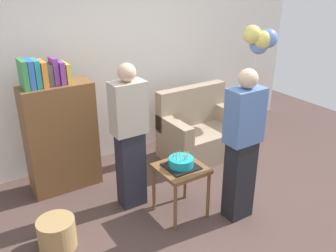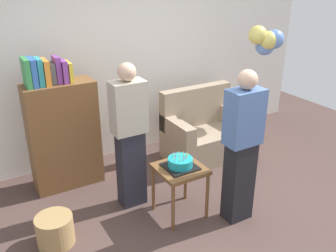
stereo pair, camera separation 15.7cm
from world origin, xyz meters
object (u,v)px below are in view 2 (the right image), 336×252
(side_table, at_px, (180,174))
(handbag, at_px, (250,158))
(bookshelf, at_px, (63,131))
(birthday_cake, at_px, (180,163))
(person_holding_cake, at_px, (242,148))
(balloon_bunch, at_px, (267,40))
(couch, at_px, (203,133))
(person_blowing_candles, at_px, (130,136))
(wicker_basket, at_px, (55,230))

(side_table, xyz_separation_m, handbag, (1.41, 0.44, -0.39))
(side_table, bearing_deg, bookshelf, 125.25)
(birthday_cake, xyz_separation_m, handbag, (1.41, 0.44, -0.53))
(person_holding_cake, xyz_separation_m, balloon_bunch, (1.42, 1.23, 0.74))
(balloon_bunch, bearing_deg, couch, 171.02)
(person_holding_cake, bearing_deg, couch, -81.18)
(birthday_cake, bearing_deg, bookshelf, 125.25)
(couch, bearing_deg, birthday_cake, -135.32)
(couch, relative_size, person_blowing_candles, 0.67)
(couch, height_order, side_table, couch)
(birthday_cake, distance_m, person_holding_cake, 0.65)
(person_blowing_candles, relative_size, wicker_basket, 4.53)
(birthday_cake, height_order, balloon_bunch, balloon_bunch)
(person_holding_cake, bearing_deg, handbag, -109.10)
(handbag, bearing_deg, bookshelf, 160.89)
(side_table, xyz_separation_m, wicker_basket, (-1.29, 0.21, -0.34))
(person_blowing_candles, relative_size, handbag, 5.82)
(person_blowing_candles, xyz_separation_m, person_holding_cake, (0.85, -0.81, 0.00))
(person_blowing_candles, relative_size, balloon_bunch, 0.92)
(couch, relative_size, person_holding_cake, 0.67)
(birthday_cake, bearing_deg, person_holding_cake, -35.82)
(side_table, bearing_deg, wicker_basket, 170.97)
(bookshelf, xyz_separation_m, balloon_bunch, (2.79, -0.36, 0.87))
(wicker_basket, bearing_deg, birthday_cake, -9.03)
(person_blowing_candles, bearing_deg, birthday_cake, -49.92)
(handbag, bearing_deg, wicker_basket, -175.06)
(couch, bearing_deg, person_blowing_candles, -157.97)
(couch, bearing_deg, balloon_bunch, -8.98)
(handbag, bearing_deg, birthday_cake, -162.71)
(bookshelf, height_order, balloon_bunch, balloon_bunch)
(bookshelf, xyz_separation_m, side_table, (0.87, -1.23, -0.22))
(person_blowing_candles, distance_m, balloon_bunch, 2.43)
(couch, distance_m, side_table, 1.44)
(bookshelf, height_order, person_holding_cake, person_holding_cake)
(couch, relative_size, balloon_bunch, 0.62)
(person_holding_cake, height_order, balloon_bunch, balloon_bunch)
(balloon_bunch, bearing_deg, handbag, -139.72)
(balloon_bunch, bearing_deg, person_blowing_candles, -169.65)
(side_table, bearing_deg, balloon_bunch, 24.37)
(couch, height_order, wicker_basket, couch)
(birthday_cake, height_order, person_holding_cake, person_holding_cake)
(wicker_basket, bearing_deg, handbag, 4.94)
(side_table, relative_size, handbag, 2.06)
(person_holding_cake, bearing_deg, wicker_basket, 12.33)
(wicker_basket, relative_size, handbag, 1.29)
(bookshelf, bearing_deg, handbag, -19.11)
(side_table, height_order, wicker_basket, side_table)
(wicker_basket, relative_size, balloon_bunch, 0.20)
(wicker_basket, distance_m, handbag, 2.71)
(person_holding_cake, relative_size, handbag, 5.82)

